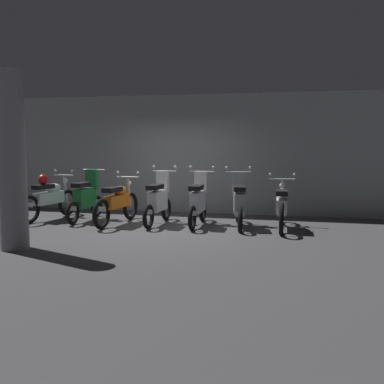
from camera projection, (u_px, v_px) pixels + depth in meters
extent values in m
plane|color=#424244|center=(152.00, 228.00, 9.84)|extent=(80.00, 80.00, 0.00)
cube|color=gray|center=(181.00, 154.00, 12.04)|extent=(16.00, 0.30, 3.02)
torus|color=black|center=(67.00, 203.00, 11.49)|extent=(0.21, 0.66, 0.65)
torus|color=black|center=(29.00, 209.00, 10.31)|extent=(0.21, 0.66, 0.65)
cube|color=silver|center=(49.00, 198.00, 10.88)|extent=(0.38, 0.86, 0.28)
ellipsoid|color=silver|center=(53.00, 188.00, 10.99)|extent=(0.34, 0.48, 0.22)
cube|color=black|center=(43.00, 187.00, 10.68)|extent=(0.34, 0.56, 0.10)
cylinder|color=#B7BABF|center=(64.00, 175.00, 11.32)|extent=(0.56, 0.14, 0.04)
sphere|color=#B7BABF|center=(55.00, 171.00, 11.41)|extent=(0.07, 0.07, 0.07)
sphere|color=#B7BABF|center=(72.00, 171.00, 11.20)|extent=(0.07, 0.07, 0.07)
cylinder|color=#B7BABF|center=(66.00, 190.00, 11.40)|extent=(0.09, 0.17, 0.65)
sphere|color=silver|center=(65.00, 181.00, 11.38)|extent=(0.12, 0.12, 0.12)
cube|color=white|center=(30.00, 205.00, 10.32)|extent=(0.16, 0.04, 0.10)
sphere|color=red|center=(43.00, 179.00, 10.66)|extent=(0.24, 0.24, 0.24)
torus|color=black|center=(97.00, 206.00, 11.29)|extent=(0.11, 0.53, 0.53)
torus|color=black|center=(73.00, 213.00, 10.19)|extent=(0.11, 0.53, 0.53)
cube|color=#197238|center=(85.00, 198.00, 10.71)|extent=(0.25, 0.74, 0.44)
cube|color=#197238|center=(92.00, 179.00, 11.00)|extent=(0.28, 0.13, 0.48)
cube|color=black|center=(81.00, 185.00, 10.52)|extent=(0.26, 0.53, 0.10)
cylinder|color=#B7BABF|center=(94.00, 170.00, 11.11)|extent=(0.56, 0.06, 0.04)
cylinder|color=#B7BABF|center=(95.00, 189.00, 11.20)|extent=(0.06, 0.15, 0.85)
sphere|color=silver|center=(95.00, 176.00, 11.17)|extent=(0.12, 0.12, 0.12)
cube|color=white|center=(73.00, 208.00, 10.20)|extent=(0.16, 0.02, 0.10)
torus|color=black|center=(130.00, 206.00, 10.88)|extent=(0.16, 0.66, 0.65)
torus|color=black|center=(102.00, 214.00, 9.66)|extent=(0.16, 0.66, 0.65)
cube|color=orange|center=(117.00, 201.00, 10.25)|extent=(0.31, 0.85, 0.28)
ellipsoid|color=orange|center=(120.00, 191.00, 10.37)|extent=(0.31, 0.47, 0.22)
cube|color=black|center=(112.00, 190.00, 10.05)|extent=(0.30, 0.54, 0.10)
cylinder|color=#B7BABF|center=(128.00, 177.00, 10.71)|extent=(0.56, 0.10, 0.04)
sphere|color=#B7BABF|center=(118.00, 172.00, 10.78)|extent=(0.07, 0.07, 0.07)
sphere|color=#B7BABF|center=(138.00, 173.00, 10.61)|extent=(0.07, 0.07, 0.07)
cylinder|color=#B7BABF|center=(129.00, 193.00, 10.79)|extent=(0.07, 0.16, 0.65)
sphere|color=silver|center=(129.00, 183.00, 10.77)|extent=(0.12, 0.12, 0.12)
cube|color=white|center=(102.00, 209.00, 9.68)|extent=(0.16, 0.03, 0.10)
torus|color=black|center=(166.00, 209.00, 10.79)|extent=(0.11, 0.53, 0.53)
torus|color=black|center=(148.00, 217.00, 9.69)|extent=(0.11, 0.53, 0.53)
cube|color=silver|center=(158.00, 201.00, 10.21)|extent=(0.25, 0.74, 0.44)
cube|color=silver|center=(163.00, 181.00, 10.49)|extent=(0.28, 0.13, 0.48)
cube|color=black|center=(155.00, 187.00, 10.02)|extent=(0.26, 0.53, 0.10)
cylinder|color=#B7BABF|center=(165.00, 171.00, 10.60)|extent=(0.56, 0.06, 0.04)
sphere|color=#B7BABF|center=(154.00, 167.00, 10.66)|extent=(0.07, 0.07, 0.07)
sphere|color=#B7BABF|center=(175.00, 167.00, 10.52)|extent=(0.07, 0.07, 0.07)
cylinder|color=#B7BABF|center=(165.00, 191.00, 10.70)|extent=(0.06, 0.15, 0.85)
sphere|color=silver|center=(165.00, 178.00, 10.66)|extent=(0.12, 0.12, 0.12)
cube|color=white|center=(149.00, 212.00, 9.70)|extent=(0.16, 0.02, 0.10)
torus|color=black|center=(203.00, 210.00, 10.64)|extent=(0.10, 0.53, 0.53)
torus|color=black|center=(192.00, 218.00, 9.52)|extent=(0.10, 0.53, 0.53)
cube|color=silver|center=(198.00, 202.00, 10.05)|extent=(0.23, 0.74, 0.44)
cube|color=silver|center=(201.00, 182.00, 10.34)|extent=(0.28, 0.13, 0.48)
cube|color=black|center=(196.00, 188.00, 9.86)|extent=(0.25, 0.52, 0.10)
cylinder|color=#B7BABF|center=(202.00, 172.00, 10.45)|extent=(0.56, 0.05, 0.04)
sphere|color=#B7BABF|center=(191.00, 167.00, 10.50)|extent=(0.07, 0.07, 0.07)
sphere|color=#B7BABF|center=(213.00, 167.00, 10.39)|extent=(0.07, 0.07, 0.07)
cylinder|color=#B7BABF|center=(202.00, 192.00, 10.55)|extent=(0.06, 0.15, 0.85)
sphere|color=silver|center=(202.00, 178.00, 10.51)|extent=(0.12, 0.12, 0.12)
cube|color=white|center=(192.00, 213.00, 9.53)|extent=(0.16, 0.01, 0.10)
torus|color=black|center=(238.00, 211.00, 10.48)|extent=(0.18, 0.54, 0.53)
torus|color=black|center=(240.00, 220.00, 9.34)|extent=(0.18, 0.54, 0.53)
cube|color=#9EA0A8|center=(239.00, 203.00, 9.88)|extent=(0.34, 0.76, 0.44)
cube|color=#9EA0A8|center=(239.00, 183.00, 10.18)|extent=(0.30, 0.17, 0.48)
cube|color=black|center=(240.00, 188.00, 9.69)|extent=(0.32, 0.55, 0.10)
cylinder|color=#B7BABF|center=(239.00, 172.00, 10.30)|extent=(0.56, 0.13, 0.04)
sphere|color=#B7BABF|center=(227.00, 168.00, 10.30)|extent=(0.07, 0.07, 0.07)
sphere|color=#B7BABF|center=(250.00, 168.00, 10.27)|extent=(0.07, 0.07, 0.07)
cylinder|color=#B7BABF|center=(238.00, 193.00, 10.39)|extent=(0.08, 0.15, 0.85)
sphere|color=silver|center=(238.00, 179.00, 10.36)|extent=(0.12, 0.12, 0.12)
cube|color=white|center=(240.00, 214.00, 9.35)|extent=(0.16, 0.04, 0.10)
torus|color=black|center=(282.00, 209.00, 10.32)|extent=(0.11, 0.65, 0.65)
torus|color=black|center=(281.00, 219.00, 9.05)|extent=(0.11, 0.65, 0.65)
cube|color=silver|center=(282.00, 205.00, 9.67)|extent=(0.25, 0.84, 0.28)
ellipsoid|color=silver|center=(282.00, 194.00, 9.79)|extent=(0.28, 0.45, 0.22)
cube|color=black|center=(282.00, 193.00, 9.46)|extent=(0.26, 0.53, 0.10)
cylinder|color=#B7BABF|center=(282.00, 179.00, 10.14)|extent=(0.56, 0.06, 0.04)
sphere|color=#B7BABF|center=(270.00, 174.00, 10.18)|extent=(0.07, 0.07, 0.07)
sphere|color=#B7BABF|center=(294.00, 175.00, 10.08)|extent=(0.07, 0.07, 0.07)
cylinder|color=#B7BABF|center=(282.00, 195.00, 10.24)|extent=(0.06, 0.16, 0.65)
sphere|color=silver|center=(282.00, 186.00, 10.21)|extent=(0.12, 0.12, 0.12)
cube|color=white|center=(281.00, 214.00, 9.07)|extent=(0.16, 0.02, 0.10)
cylinder|color=gray|center=(11.00, 161.00, 7.77)|extent=(0.48, 0.48, 3.02)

